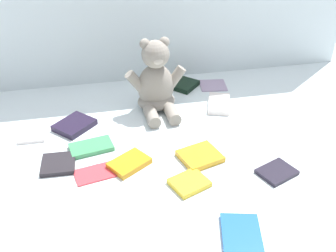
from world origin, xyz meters
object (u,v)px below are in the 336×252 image
(teddy_bear, at_px, (156,84))
(book_case_1, at_px, (213,85))
(book_case_0, at_px, (99,172))
(book_case_12, at_px, (219,104))
(book_case_10, at_px, (200,156))
(book_case_7, at_px, (183,84))
(book_case_13, at_px, (91,147))
(book_case_8, at_px, (129,163))
(book_case_2, at_px, (189,183))
(book_case_6, at_px, (75,125))
(book_case_3, at_px, (277,172))
(book_case_4, at_px, (241,234))
(book_case_11, at_px, (33,132))
(book_case_9, at_px, (58,164))

(teddy_bear, relative_size, book_case_1, 2.56)
(book_case_0, relative_size, book_case_12, 0.96)
(book_case_10, bearing_deg, book_case_7, 156.26)
(book_case_13, bearing_deg, book_case_8, -145.77)
(book_case_10, bearing_deg, book_case_2, -45.94)
(book_case_2, xyz_separation_m, book_case_6, (-0.29, 0.34, 0.00))
(book_case_3, relative_size, book_case_4, 0.83)
(teddy_bear, xyz_separation_m, book_case_3, (0.26, -0.41, -0.09))
(book_case_1, xyz_separation_m, book_case_11, (-0.65, -0.20, 0.00))
(book_case_7, height_order, book_case_8, book_case_7)
(book_case_1, bearing_deg, book_case_8, 55.83)
(book_case_7, xyz_separation_m, book_case_8, (-0.26, -0.44, -0.00))
(book_case_2, bearing_deg, book_case_6, 18.83)
(book_case_11, bearing_deg, book_case_9, 115.81)
(teddy_bear, bearing_deg, book_case_11, -172.81)
(book_case_8, relative_size, book_case_9, 1.15)
(book_case_4, xyz_separation_m, book_case_8, (-0.22, 0.30, 0.00))
(book_case_3, height_order, book_case_9, book_case_9)
(book_case_3, distance_m, book_case_6, 0.64)
(book_case_2, distance_m, book_case_4, 0.20)
(book_case_3, relative_size, book_case_7, 0.98)
(book_case_8, relative_size, book_case_13, 0.87)
(book_case_0, bearing_deg, book_case_12, -68.43)
(book_case_6, distance_m, book_case_9, 0.19)
(book_case_9, bearing_deg, book_case_8, -99.16)
(teddy_bear, distance_m, book_case_3, 0.49)
(book_case_1, relative_size, book_case_8, 0.91)
(teddy_bear, distance_m, book_case_13, 0.31)
(book_case_4, xyz_separation_m, book_case_7, (0.04, 0.74, 0.00))
(book_case_3, bearing_deg, book_case_7, -8.76)
(book_case_4, height_order, book_case_9, book_case_9)
(book_case_11, bearing_deg, book_case_8, 142.65)
(book_case_6, height_order, book_case_7, book_case_6)
(book_case_4, relative_size, book_case_10, 1.06)
(book_case_11, bearing_deg, book_case_13, 146.83)
(teddy_bear, distance_m, book_case_6, 0.30)
(teddy_bear, height_order, book_case_3, teddy_bear)
(book_case_3, height_order, book_case_11, same)
(book_case_11, xyz_separation_m, book_case_13, (0.18, -0.12, 0.00))
(book_case_1, distance_m, book_case_8, 0.56)
(book_case_8, relative_size, book_case_12, 0.81)
(book_case_0, bearing_deg, teddy_bear, -46.72)
(book_case_13, bearing_deg, book_case_2, -141.77)
(book_case_6, bearing_deg, book_case_1, -114.26)
(book_case_9, bearing_deg, book_case_13, -54.46)
(book_case_2, xyz_separation_m, book_case_9, (-0.34, 0.15, -0.00))
(book_case_10, bearing_deg, book_case_3, 43.69)
(book_case_1, bearing_deg, book_case_12, 88.23)
(teddy_bear, xyz_separation_m, book_case_11, (-0.41, -0.07, -0.09))
(book_case_10, bearing_deg, book_case_1, 141.55)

